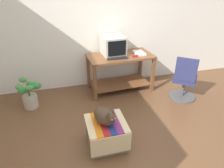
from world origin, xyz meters
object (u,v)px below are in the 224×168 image
Objects in this scene: book at (139,53)px; stapler at (135,56)px; ottoman_with_blanket at (106,133)px; office_chair at (184,81)px; cat at (105,116)px; potted_plant at (30,95)px; keyboard at (117,58)px; tv_monitor at (113,46)px; desk at (120,67)px.

book is 0.21m from stapler.
office_chair is at bearing 25.58° from ottoman_with_blanket.
potted_plant is at bearing 108.42° from cat.
keyboard is at bearing 2.72° from potted_plant.
tv_monitor reaches higher than keyboard.
ottoman_with_blanket is 0.30m from cat.
office_chair reaches higher than stapler.
cat reaches higher than ottoman_with_blanket.
tv_monitor is at bearing 165.72° from book.
desk is 0.47m from book.
book is (0.51, 0.13, 0.01)m from keyboard.
ottoman_with_blanket is at bearing 64.71° from office_chair.
desk is 3.35× the size of keyboard.
desk is 1.66m from cat.
desk is at bearing 174.81° from book.
cat is at bearing 157.21° from ottoman_with_blanket.
desk is at bearing 43.58° from cat.
stapler is (0.25, -0.17, 0.27)m from desk.
keyboard reaches higher than potted_plant.
book is 2.25m from potted_plant.
cat is 0.82× the size of potted_plant.
potted_plant is at bearing -172.29° from tv_monitor.
keyboard is 1.34× the size of book.
office_chair is at bearing -22.48° from keyboard.
keyboard is 1.37m from office_chair.
tv_monitor reaches higher than ottoman_with_blanket.
desk reaches higher than potted_plant.
ottoman_with_blanket is 0.63× the size of office_chair.
cat is at bearing -112.29° from tv_monitor.
tv_monitor is at bearing 11.19° from potted_plant.
stapler is (0.37, -0.27, -0.16)m from tv_monitor.
ottoman_with_blanket is at bearing 152.16° from stapler.
cat is 1.95m from office_chair.
tv_monitor is 1.66× the size of book.
stapler is (-0.14, -0.15, -0.00)m from book.
office_chair is (0.70, -0.66, -0.41)m from book.
keyboard reaches higher than cat.
tv_monitor reaches higher than potted_plant.
ottoman_with_blanket is at bearing -45.25° from cat.
cat is at bearing -49.12° from potted_plant.
book is at bearing -38.23° from stapler.
stapler is at bearing -38.31° from desk.
book is at bearing -4.40° from office_chair.
desk is 1.82m from potted_plant.
book is at bearing -7.28° from desk.
tv_monitor is at bearing 71.64° from ottoman_with_blanket.
office_chair reaches higher than potted_plant.
keyboard is at bearing 15.30° from office_chair.
cat is at bearing -117.43° from desk.
tv_monitor reaches higher than stapler.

